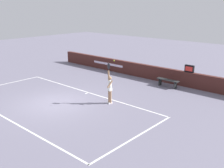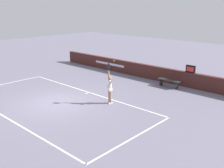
{
  "view_description": "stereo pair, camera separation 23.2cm",
  "coord_description": "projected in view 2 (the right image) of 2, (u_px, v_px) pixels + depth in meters",
  "views": [
    {
      "loc": [
        11.66,
        -8.32,
        5.27
      ],
      "look_at": [
        2.47,
        1.95,
        1.18
      ],
      "focal_mm": 42.31,
      "sensor_mm": 36.0,
      "label": 1
    },
    {
      "loc": [
        11.83,
        -8.16,
        5.27
      ],
      "look_at": [
        2.47,
        1.95,
        1.18
      ],
      "focal_mm": 42.31,
      "sensor_mm": 36.0,
      "label": 2
    }
  ],
  "objects": [
    {
      "name": "speed_display",
      "position": [
        191.0,
        69.0,
        17.41
      ],
      "size": [
        0.63,
        0.16,
        0.49
      ],
      "color": "black",
      "rests_on": "back_wall"
    },
    {
      "name": "back_wall",
      "position": [
        140.0,
        70.0,
        20.31
      ],
      "size": [
        16.86,
        0.3,
        1.02
      ],
      "color": "#45201C",
      "rests_on": "ground"
    },
    {
      "name": "courtside_bench_near",
      "position": [
        169.0,
        82.0,
        17.69
      ],
      "size": [
        1.57,
        0.39,
        0.51
      ],
      "color": "#232526",
      "rests_on": "ground"
    },
    {
      "name": "court_lines",
      "position": [
        54.0,
        104.0,
        14.8
      ],
      "size": [
        11.64,
        5.51,
        0.0
      ],
      "color": "white",
      "rests_on": "ground"
    },
    {
      "name": "ground_plane",
      "position": [
        57.0,
        103.0,
        14.94
      ],
      "size": [
        60.0,
        60.0,
        0.0
      ],
      "primitive_type": "plane",
      "color": "slate"
    },
    {
      "name": "tennis_ball",
      "position": [
        114.0,
        61.0,
        13.93
      ],
      "size": [
        0.07,
        0.07,
        0.07
      ],
      "color": "#C7DD31"
    },
    {
      "name": "tennis_player",
      "position": [
        110.0,
        87.0,
        14.59
      ],
      "size": [
        0.43,
        0.4,
        2.3
      ],
      "color": "#9E7553",
      "rests_on": "ground"
    }
  ]
}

